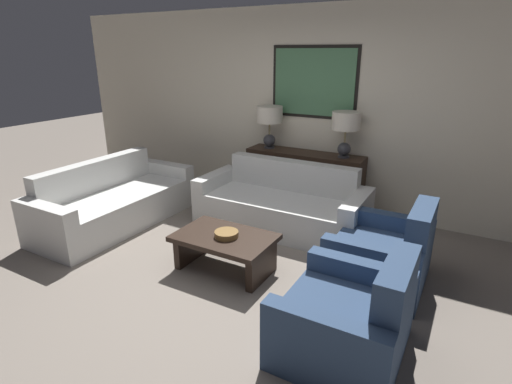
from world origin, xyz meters
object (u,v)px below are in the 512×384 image
Objects in this scene: couch_by_back_wall at (282,206)px; armchair_near_camera at (349,320)px; table_lamp_right at (346,125)px; coffee_table at (225,245)px; armchair_near_back_wall at (384,256)px; couch_by_side at (114,203)px; decorative_bowl at (227,234)px; table_lamp_left at (270,119)px; console_table at (303,181)px.

armchair_near_camera is (1.39, -1.77, -0.00)m from couch_by_back_wall.
coffee_table is at bearing -106.63° from table_lamp_right.
couch_by_back_wall is 1.54m from armchair_near_back_wall.
table_lamp_right is 2.19m from coffee_table.
couch_by_side is 8.82× the size of decorative_bowl.
couch_by_back_wall is at bearing 128.14° from armchair_near_camera.
table_lamp_left is 1.06m from table_lamp_right.
table_lamp_right is 1.85m from armchair_near_back_wall.
armchair_near_camera is at bearing -14.14° from couch_by_side.
table_lamp_right reaches higher than couch_by_back_wall.
console_table is 0.77× the size of couch_by_side.
decorative_bowl is 1.50m from armchair_near_back_wall.
couch_by_side is 1.92m from decorative_bowl.
armchair_near_back_wall is 1.00× the size of armchair_near_camera.
armchair_near_camera reaches higher than coffee_table.
armchair_near_camera is at bearing -90.00° from armchair_near_back_wall.
couch_by_back_wall is 2.14× the size of coffee_table.
table_lamp_left is 2.53m from armchair_near_back_wall.
couch_by_back_wall is 1.22m from coffee_table.
coffee_table is 0.14m from decorative_bowl.
console_table is 1.70× the size of armchair_near_back_wall.
couch_by_side is (-1.89, -0.94, 0.00)m from couch_by_back_wall.
console_table is 2.81m from armchair_near_camera.
table_lamp_right is 0.61× the size of armchair_near_camera.
couch_by_back_wall is at bearing -90.00° from console_table.
couch_by_side is at bearing -146.40° from table_lamp_right.
console_table is 1.90m from coffee_table.
console_table is 0.77× the size of couch_by_back_wall.
table_lamp_right is (1.06, 0.00, 0.00)m from table_lamp_left.
table_lamp_right is at bearing 0.00° from table_lamp_left.
table_lamp_left reaches higher than armchair_near_camera.
console_table is 0.97m from table_lamp_left.
table_lamp_left is at bearing 145.02° from armchair_near_back_wall.
table_lamp_left is (-0.53, 0.00, 0.81)m from console_table.
armchair_near_camera is (0.86, -2.44, -0.95)m from table_lamp_right.
couch_by_back_wall is 2.11m from couch_by_side.
armchair_near_back_wall is (1.42, 0.55, 0.00)m from coffee_table.
couch_by_side reaches higher than decorative_bowl.
decorative_bowl is (-0.53, -1.91, -0.81)m from table_lamp_right.
table_lamp_right is 2.45× the size of decorative_bowl.
table_lamp_left is at bearing 105.68° from decorative_bowl.
table_lamp_right reaches higher than armchair_near_camera.
coffee_table is at bearing -91.54° from couch_by_back_wall.
armchair_near_camera is at bearing -60.34° from console_table.
couch_by_side reaches higher than coffee_table.
coffee_table is at bearing -75.21° from table_lamp_left.
coffee_table is at bearing -91.00° from console_table.
couch_by_back_wall is 1.00× the size of couch_by_side.
couch_by_back_wall is (-0.53, -0.67, -0.95)m from table_lamp_right.
armchair_near_camera is (1.92, -2.44, -0.95)m from table_lamp_left.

